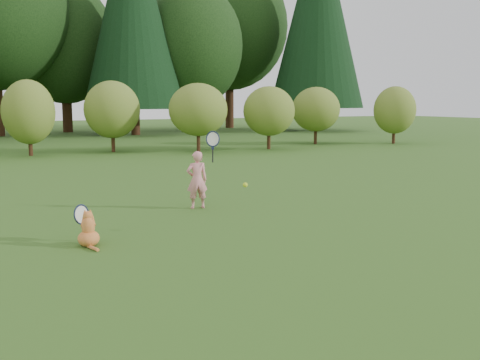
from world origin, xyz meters
name	(u,v)px	position (x,y,z in m)	size (l,w,h in m)	color
ground	(252,237)	(0.00, 0.00, 0.00)	(100.00, 100.00, 0.00)	#1C4914
shrub_row	(82,116)	(0.00, 13.00, 1.40)	(28.00, 3.00, 2.80)	olive
child	(198,178)	(0.09, 2.28, 0.54)	(0.60, 0.39, 1.54)	pink
cat	(88,227)	(-2.15, 0.59, 0.25)	(0.41, 0.66, 0.67)	#B96523
tennis_ball	(245,185)	(0.02, 0.28, 0.71)	(0.07, 0.07, 0.07)	#D5E31A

